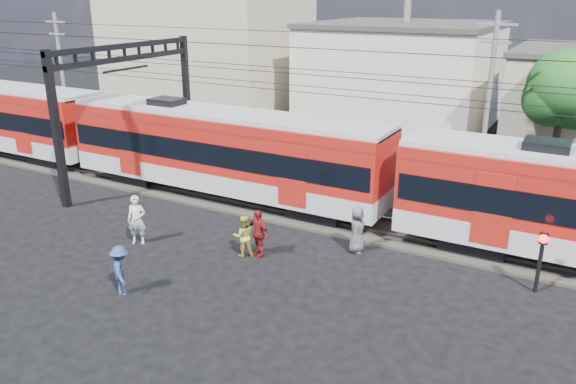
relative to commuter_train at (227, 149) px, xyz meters
The scene contains 17 objects.
ground 9.32m from the commuter_train, 62.64° to the right, with size 120.00×120.00×0.00m, color black.
track_bed 4.76m from the commuter_train, ahead, with size 70.00×3.40×0.12m, color #2D2823.
rail_near 4.76m from the commuter_train, 10.27° to the right, with size 70.00×0.12×0.12m, color #59544C.
rail_far 4.76m from the commuter_train, 10.27° to the left, with size 70.00×0.12×0.12m, color #59544C.
commuter_train is the anchor object (origin of this frame).
catenary 5.27m from the commuter_train, behind, with size 70.00×9.30×7.52m.
building_west 20.65m from the commuter_train, 128.79° to the left, with size 14.28×10.20×9.30m.
building_midwest 19.16m from the commuter_train, 83.57° to the left, with size 12.24×12.24×7.30m.
utility_pole_mid 12.50m from the commuter_train, 34.62° to the left, with size 1.80×0.24×8.50m.
utility_pole_west 18.93m from the commuter_train, 161.43° to the left, with size 1.80×0.24×8.00m.
tree_near 16.87m from the commuter_train, 37.14° to the left, with size 3.82×3.64×6.72m.
pedestrian_a 6.09m from the commuter_train, 91.55° to the right, with size 0.71×0.47×1.96m, color silver.
pedestrian_b 6.52m from the commuter_train, 50.10° to the right, with size 0.77×0.60×1.59m, color gold.
pedestrian_c 9.47m from the commuter_train, 76.77° to the right, with size 1.08×0.62×1.67m, color navy.
pedestrian_d 6.62m from the commuter_train, 45.42° to the right, with size 1.07×0.45×1.83m, color maroon.
pedestrian_e 8.12m from the commuter_train, 18.26° to the right, with size 0.88×0.57×1.79m, color #505155.
crossing_signal 14.13m from the commuter_train, 10.17° to the right, with size 0.31×0.31×2.10m.
Camera 1 is at (10.52, -12.58, 9.25)m, focal length 35.00 mm.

